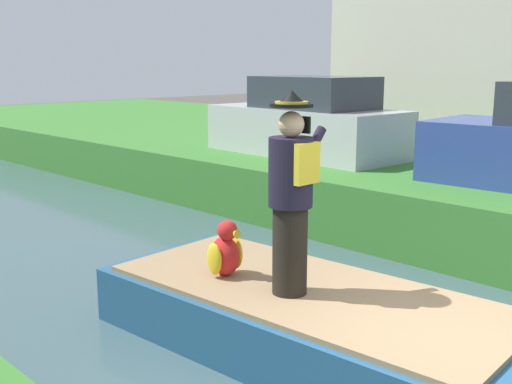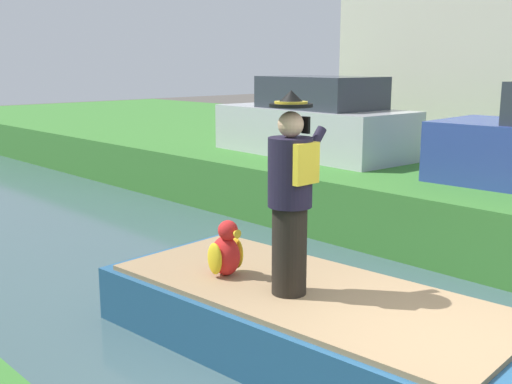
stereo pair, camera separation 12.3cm
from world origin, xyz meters
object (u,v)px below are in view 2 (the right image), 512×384
object	(u,v)px
parrot_plush	(226,252)
parked_car_silver	(314,122)
boat	(307,319)
person_pirate	(291,195)

from	to	relation	value
parrot_plush	parked_car_silver	bearing A→B (deg)	33.43
boat	parrot_plush	world-z (taller)	parrot_plush
person_pirate	parked_car_silver	xyz separation A→B (m)	(5.12, 4.23, 0.03)
parrot_plush	boat	bearing A→B (deg)	-69.48
person_pirate	parrot_plush	xyz separation A→B (m)	(-0.10, 0.78, -0.68)
boat	parked_car_silver	bearing A→B (deg)	40.94
parked_car_silver	person_pirate	bearing A→B (deg)	-140.48
boat	parked_car_silver	xyz separation A→B (m)	(4.92, 4.27, 1.27)
parked_car_silver	parrot_plush	bearing A→B (deg)	-146.57
person_pirate	parrot_plush	bearing A→B (deg)	100.70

